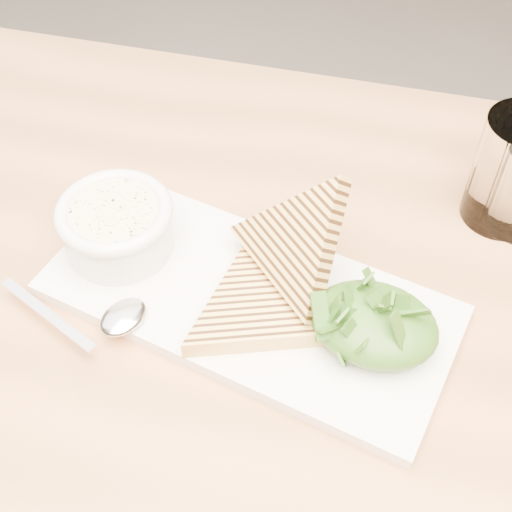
% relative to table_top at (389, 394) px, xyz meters
% --- Properties ---
extents(table_top, '(1.38, 1.01, 0.04)m').
position_rel_table_top_xyz_m(table_top, '(0.00, 0.00, 0.00)').
color(table_top, '#AF7041').
rests_on(table_top, ground).
extents(table_leg_bl, '(0.06, 0.06, 0.74)m').
position_rel_table_top_xyz_m(table_leg_bl, '(-0.60, 0.38, -0.39)').
color(table_leg_bl, '#AF7041').
rests_on(table_leg_bl, ground).
extents(platter, '(0.40, 0.22, 0.01)m').
position_rel_table_top_xyz_m(platter, '(-0.15, 0.03, 0.03)').
color(platter, white).
rests_on(platter, table_top).
extents(soup_bowl, '(0.10, 0.10, 0.04)m').
position_rel_table_top_xyz_m(soup_bowl, '(-0.29, 0.05, 0.06)').
color(soup_bowl, white).
rests_on(soup_bowl, platter).
extents(soup, '(0.09, 0.09, 0.01)m').
position_rel_table_top_xyz_m(soup, '(-0.29, 0.05, 0.08)').
color(soup, beige).
rests_on(soup, soup_bowl).
extents(bowl_rim, '(0.11, 0.11, 0.01)m').
position_rel_table_top_xyz_m(bowl_rim, '(-0.29, 0.05, 0.08)').
color(bowl_rim, white).
rests_on(bowl_rim, soup_bowl).
extents(sandwich_flat, '(0.20, 0.20, 0.02)m').
position_rel_table_top_xyz_m(sandwich_flat, '(-0.13, 0.01, 0.04)').
color(sandwich_flat, gold).
rests_on(sandwich_flat, platter).
extents(sandwich_lean, '(0.22, 0.22, 0.17)m').
position_rel_table_top_xyz_m(sandwich_lean, '(-0.12, 0.07, 0.08)').
color(sandwich_lean, gold).
rests_on(sandwich_lean, sandwich_flat).
extents(salad_base, '(0.11, 0.09, 0.04)m').
position_rel_table_top_xyz_m(salad_base, '(-0.03, 0.03, 0.06)').
color(salad_base, '#1B4310').
rests_on(salad_base, platter).
extents(arugula_pile, '(0.11, 0.10, 0.05)m').
position_rel_table_top_xyz_m(arugula_pile, '(-0.03, 0.03, 0.06)').
color(arugula_pile, '#3B641C').
rests_on(arugula_pile, platter).
extents(spoon_bowl, '(0.05, 0.06, 0.01)m').
position_rel_table_top_xyz_m(spoon_bowl, '(-0.24, -0.03, 0.04)').
color(spoon_bowl, silver).
rests_on(spoon_bowl, platter).
extents(spoon_handle, '(0.12, 0.05, 0.00)m').
position_rel_table_top_xyz_m(spoon_handle, '(-0.31, -0.05, 0.04)').
color(spoon_handle, silver).
rests_on(spoon_handle, platter).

